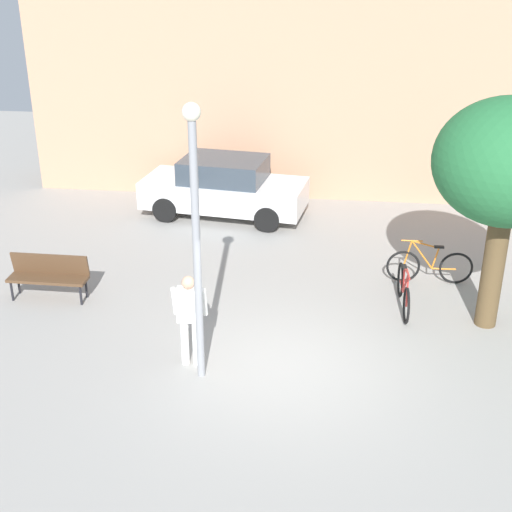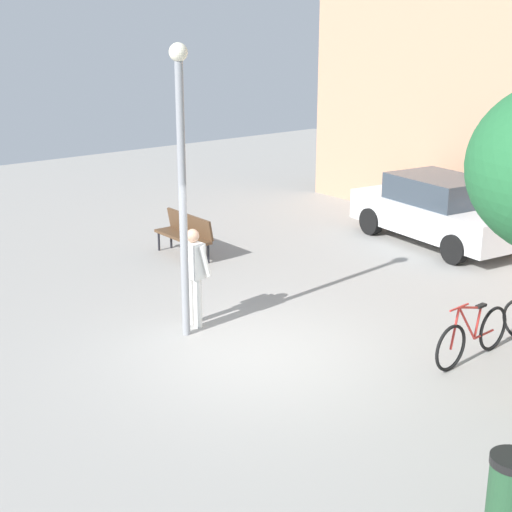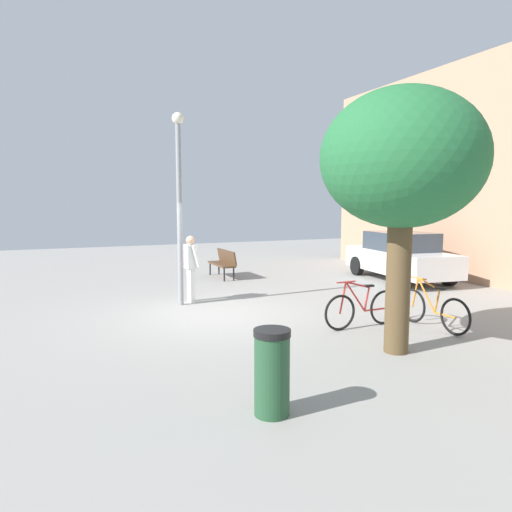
% 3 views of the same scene
% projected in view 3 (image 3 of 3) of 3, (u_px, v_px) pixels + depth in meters
% --- Properties ---
extents(ground_plane, '(36.00, 36.00, 0.00)m').
position_uv_depth(ground_plane, '(217.00, 315.00, 10.47)').
color(ground_plane, gray).
extents(lamppost, '(0.28, 0.28, 4.58)m').
position_uv_depth(lamppost, '(179.00, 193.00, 11.23)').
color(lamppost, gray).
rests_on(lamppost, ground_plane).
extents(person_by_lamppost, '(0.60, 0.29, 1.67)m').
position_uv_depth(person_by_lamppost, '(191.00, 264.00, 11.77)').
color(person_by_lamppost, white).
rests_on(person_by_lamppost, ground_plane).
extents(park_bench, '(1.60, 0.48, 0.92)m').
position_uv_depth(park_bench, '(224.00, 261.00, 15.68)').
color(park_bench, '#513823').
rests_on(park_bench, ground_plane).
extents(plaza_tree, '(2.63, 2.63, 4.31)m').
position_uv_depth(plaza_tree, '(402.00, 161.00, 7.55)').
color(plaza_tree, brown).
rests_on(plaza_tree, ground_plane).
extents(bicycle_orange, '(1.81, 0.11, 0.97)m').
position_uv_depth(bicycle_orange, '(432.00, 309.00, 9.35)').
color(bicycle_orange, black).
rests_on(bicycle_orange, ground_plane).
extents(bicycle_red, '(0.11, 1.81, 0.97)m').
position_uv_depth(bicycle_red, '(362.00, 309.00, 9.42)').
color(bicycle_red, black).
rests_on(bicycle_red, ground_plane).
extents(parked_car_white, '(4.39, 2.25, 1.55)m').
position_uv_depth(parked_car_white, '(400.00, 256.00, 15.16)').
color(parked_car_white, silver).
rests_on(parked_car_white, ground_plane).
extents(trash_bin, '(0.44, 0.44, 1.03)m').
position_uv_depth(trash_bin, '(272.00, 372.00, 5.51)').
color(trash_bin, '#234C2D').
rests_on(trash_bin, ground_plane).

